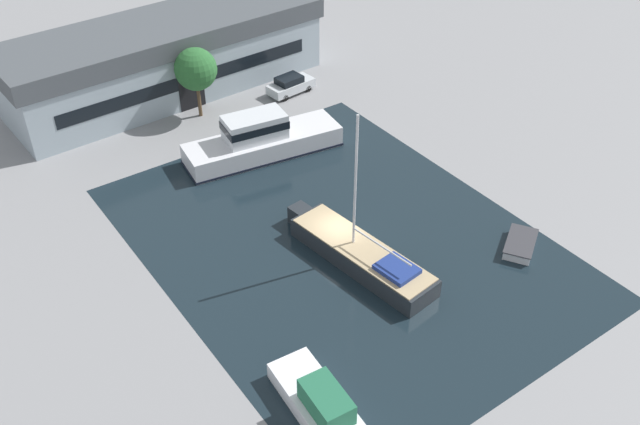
# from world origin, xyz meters

# --- Properties ---
(ground_plane) EXTENTS (440.00, 440.00, 0.00)m
(ground_plane) POSITION_xyz_m (0.00, 0.00, 0.00)
(ground_plane) COLOR gray
(water_canal) EXTENTS (23.22, 30.75, 0.01)m
(water_canal) POSITION_xyz_m (0.00, 0.00, 0.00)
(water_canal) COLOR black
(water_canal) RESTS_ON ground
(warehouse_building) EXTENTS (28.87, 9.79, 6.46)m
(warehouse_building) POSITION_xyz_m (0.37, 26.14, 3.27)
(warehouse_building) COLOR #99A8B2
(warehouse_building) RESTS_ON ground
(quay_tree_near_building) EXTENTS (3.53, 3.53, 6.06)m
(quay_tree_near_building) POSITION_xyz_m (0.45, 20.48, 4.28)
(quay_tree_near_building) COLOR brown
(quay_tree_near_building) RESTS_ON ground
(parked_car) EXTENTS (4.48, 2.24, 1.66)m
(parked_car) POSITION_xyz_m (8.94, 19.42, 0.83)
(parked_car) COLOR silver
(parked_car) RESTS_ON ground
(sailboat_moored) EXTENTS (4.06, 12.00, 10.49)m
(sailboat_moored) POSITION_xyz_m (-0.26, -2.43, 0.73)
(sailboat_moored) COLOR #23282D
(sailboat_moored) RESTS_ON water_canal
(motor_cruiser) EXTENTS (12.74, 5.25, 3.56)m
(motor_cruiser) POSITION_xyz_m (1.40, 12.17, 1.28)
(motor_cruiser) COLOR silver
(motor_cruiser) RESTS_ON water_canal
(small_dinghy) EXTENTS (3.74, 3.27, 0.65)m
(small_dinghy) POSITION_xyz_m (9.19, -7.36, 0.33)
(small_dinghy) COLOR silver
(small_dinghy) RESTS_ON water_canal
(cabin_boat) EXTENTS (2.99, 7.49, 2.30)m
(cabin_boat) POSITION_xyz_m (-9.10, -10.75, 0.81)
(cabin_boat) COLOR white
(cabin_boat) RESTS_ON water_canal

